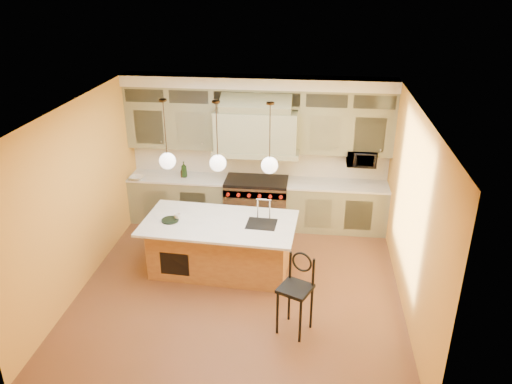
# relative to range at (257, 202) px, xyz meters

# --- Properties ---
(floor) EXTENTS (5.00, 5.00, 0.00)m
(floor) POSITION_rel_range_xyz_m (0.00, -2.14, -0.49)
(floor) COLOR brown
(floor) RESTS_ON ground
(ceiling) EXTENTS (5.00, 5.00, 0.00)m
(ceiling) POSITION_rel_range_xyz_m (0.00, -2.14, 2.41)
(ceiling) COLOR white
(ceiling) RESTS_ON wall_back
(wall_back) EXTENTS (5.00, 0.00, 5.00)m
(wall_back) POSITION_rel_range_xyz_m (0.00, 0.36, 0.96)
(wall_back) COLOR gold
(wall_back) RESTS_ON ground
(wall_front) EXTENTS (5.00, 0.00, 5.00)m
(wall_front) POSITION_rel_range_xyz_m (0.00, -4.64, 0.96)
(wall_front) COLOR gold
(wall_front) RESTS_ON ground
(wall_left) EXTENTS (0.00, 5.00, 5.00)m
(wall_left) POSITION_rel_range_xyz_m (-2.50, -2.14, 0.96)
(wall_left) COLOR gold
(wall_left) RESTS_ON ground
(wall_right) EXTENTS (0.00, 5.00, 5.00)m
(wall_right) POSITION_rel_range_xyz_m (2.50, -2.14, 0.96)
(wall_right) COLOR gold
(wall_right) RESTS_ON ground
(back_cabinetry) EXTENTS (5.00, 0.77, 2.90)m
(back_cabinetry) POSITION_rel_range_xyz_m (0.00, 0.09, 0.94)
(back_cabinetry) COLOR gray
(back_cabinetry) RESTS_ON floor
(range) EXTENTS (1.20, 0.74, 0.96)m
(range) POSITION_rel_range_xyz_m (0.00, 0.00, 0.00)
(range) COLOR silver
(range) RESTS_ON floor
(kitchen_island) EXTENTS (2.53, 1.43, 1.35)m
(kitchen_island) POSITION_rel_range_xyz_m (-0.39, -1.70, -0.01)
(kitchen_island) COLOR brown
(kitchen_island) RESTS_ON floor
(counter_stool) EXTENTS (0.54, 0.54, 1.18)m
(counter_stool) POSITION_rel_range_xyz_m (0.91, -3.09, 0.19)
(counter_stool) COLOR black
(counter_stool) RESTS_ON floor
(microwave) EXTENTS (0.54, 0.37, 0.30)m
(microwave) POSITION_rel_range_xyz_m (1.95, 0.11, 0.96)
(microwave) COLOR black
(microwave) RESTS_ON back_cabinetry
(oil_bottle_a) EXTENTS (0.13, 0.14, 0.32)m
(oil_bottle_a) POSITION_rel_range_xyz_m (-1.42, 0.01, 0.61)
(oil_bottle_a) COLOR black
(oil_bottle_a) RESTS_ON back_cabinetry
(oil_bottle_b) EXTENTS (0.10, 0.10, 0.21)m
(oil_bottle_b) POSITION_rel_range_xyz_m (-1.44, 0.01, 0.56)
(oil_bottle_b) COLOR black
(oil_bottle_b) RESTS_ON back_cabinetry
(fruit_bowl) EXTENTS (0.31, 0.31, 0.07)m
(fruit_bowl) POSITION_rel_range_xyz_m (-2.30, -0.22, 0.49)
(fruit_bowl) COLOR silver
(fruit_bowl) RESTS_ON back_cabinetry
(cup) EXTENTS (0.12, 0.12, 0.10)m
(cup) POSITION_rel_range_xyz_m (-1.09, -1.73, 0.48)
(cup) COLOR white
(cup) RESTS_ON kitchen_island
(pendant_left) EXTENTS (0.26, 0.26, 1.11)m
(pendant_left) POSITION_rel_range_xyz_m (-1.20, -1.69, 1.46)
(pendant_left) COLOR #2D2319
(pendant_left) RESTS_ON ceiling
(pendant_center) EXTENTS (0.26, 0.26, 1.11)m
(pendant_center) POSITION_rel_range_xyz_m (-0.40, -1.69, 1.46)
(pendant_center) COLOR #2D2319
(pendant_center) RESTS_ON ceiling
(pendant_right) EXTENTS (0.26, 0.26, 1.11)m
(pendant_right) POSITION_rel_range_xyz_m (0.40, -1.69, 1.46)
(pendant_right) COLOR #2D2319
(pendant_right) RESTS_ON ceiling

